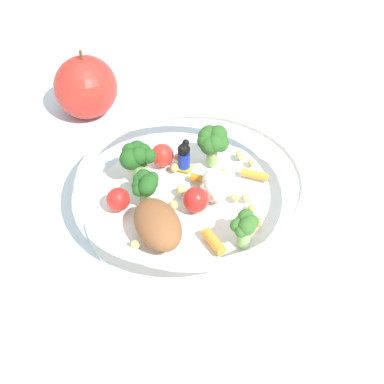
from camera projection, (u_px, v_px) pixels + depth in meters
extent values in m
plane|color=silver|center=(178.00, 207.00, 0.66)|extent=(2.40, 2.40, 0.00)
cylinder|color=white|center=(192.00, 207.00, 0.65)|extent=(0.24, 0.24, 0.01)
torus|color=white|center=(192.00, 179.00, 0.62)|extent=(0.25, 0.25, 0.01)
ellipsoid|color=brown|center=(161.00, 225.00, 0.60)|extent=(0.08, 0.08, 0.04)
cylinder|color=#8EB766|center=(244.00, 237.00, 0.60)|extent=(0.01, 0.01, 0.02)
sphere|color=#386B28|center=(250.00, 223.00, 0.58)|extent=(0.02, 0.02, 0.02)
sphere|color=#386B28|center=(252.00, 222.00, 0.59)|extent=(0.01, 0.01, 0.01)
sphere|color=#386B28|center=(246.00, 218.00, 0.59)|extent=(0.02, 0.02, 0.02)
sphere|color=#386B28|center=(241.00, 222.00, 0.59)|extent=(0.01, 0.01, 0.01)
sphere|color=#386B28|center=(237.00, 225.00, 0.59)|extent=(0.01, 0.01, 0.01)
sphere|color=#386B28|center=(241.00, 231.00, 0.58)|extent=(0.01, 0.01, 0.01)
sphere|color=#386B28|center=(247.00, 226.00, 0.58)|extent=(0.02, 0.02, 0.02)
cylinder|color=#8EB766|center=(140.00, 172.00, 0.67)|extent=(0.02, 0.02, 0.02)
sphere|color=#23561E|center=(148.00, 156.00, 0.65)|extent=(0.02, 0.02, 0.02)
sphere|color=#23561E|center=(143.00, 152.00, 0.66)|extent=(0.02, 0.02, 0.02)
sphere|color=#23561E|center=(137.00, 150.00, 0.66)|extent=(0.02, 0.02, 0.02)
sphere|color=#23561E|center=(130.00, 151.00, 0.65)|extent=(0.02, 0.02, 0.02)
sphere|color=#23561E|center=(131.00, 159.00, 0.65)|extent=(0.02, 0.02, 0.02)
sphere|color=#23561E|center=(138.00, 156.00, 0.64)|extent=(0.02, 0.02, 0.02)
cylinder|color=#7FAD5B|center=(145.00, 198.00, 0.64)|extent=(0.01, 0.01, 0.02)
sphere|color=#23561E|center=(149.00, 183.00, 0.62)|extent=(0.02, 0.02, 0.02)
sphere|color=#23561E|center=(152.00, 178.00, 0.62)|extent=(0.01, 0.01, 0.01)
sphere|color=#23561E|center=(144.00, 178.00, 0.63)|extent=(0.02, 0.02, 0.02)
sphere|color=#23561E|center=(139.00, 179.00, 0.63)|extent=(0.01, 0.01, 0.01)
sphere|color=#23561E|center=(138.00, 186.00, 0.63)|extent=(0.01, 0.01, 0.01)
sphere|color=#23561E|center=(139.00, 190.00, 0.62)|extent=(0.01, 0.01, 0.01)
sphere|color=#23561E|center=(147.00, 187.00, 0.62)|extent=(0.02, 0.02, 0.02)
cylinder|color=#8EB766|center=(212.00, 155.00, 0.69)|extent=(0.01, 0.01, 0.02)
sphere|color=#2D6023|center=(220.00, 143.00, 0.67)|extent=(0.02, 0.02, 0.02)
sphere|color=#2D6023|center=(218.00, 135.00, 0.67)|extent=(0.02, 0.02, 0.02)
sphere|color=#2D6023|center=(214.00, 138.00, 0.68)|extent=(0.02, 0.02, 0.02)
sphere|color=#2D6023|center=(209.00, 134.00, 0.68)|extent=(0.02, 0.02, 0.02)
sphere|color=#2D6023|center=(206.00, 136.00, 0.67)|extent=(0.02, 0.02, 0.02)
sphere|color=#2D6023|center=(205.00, 141.00, 0.67)|extent=(0.02, 0.02, 0.02)
sphere|color=#2D6023|center=(210.00, 145.00, 0.67)|extent=(0.02, 0.02, 0.02)
sphere|color=#2D6023|center=(215.00, 143.00, 0.67)|extent=(0.02, 0.02, 0.02)
sphere|color=silver|center=(215.00, 187.00, 0.64)|extent=(0.03, 0.03, 0.03)
sphere|color=silver|center=(222.00, 184.00, 0.65)|extent=(0.02, 0.02, 0.02)
sphere|color=silver|center=(214.00, 181.00, 0.65)|extent=(0.03, 0.03, 0.03)
sphere|color=silver|center=(209.00, 187.00, 0.65)|extent=(0.02, 0.02, 0.02)
sphere|color=silver|center=(209.00, 190.00, 0.65)|extent=(0.02, 0.02, 0.02)
sphere|color=silver|center=(214.00, 191.00, 0.65)|extent=(0.02, 0.02, 0.02)
sphere|color=silver|center=(218.00, 195.00, 0.64)|extent=(0.02, 0.02, 0.02)
cube|color=yellow|center=(184.00, 167.00, 0.69)|extent=(0.02, 0.01, 0.00)
cylinder|color=#1933B2|center=(184.00, 160.00, 0.68)|extent=(0.01, 0.01, 0.02)
sphere|color=black|center=(184.00, 149.00, 0.67)|extent=(0.01, 0.01, 0.01)
sphere|color=black|center=(182.00, 149.00, 0.66)|extent=(0.01, 0.01, 0.01)
sphere|color=black|center=(186.00, 143.00, 0.67)|extent=(0.01, 0.01, 0.01)
cylinder|color=orange|center=(248.00, 221.00, 0.62)|extent=(0.03, 0.02, 0.01)
cylinder|color=orange|center=(214.00, 241.00, 0.60)|extent=(0.03, 0.03, 0.01)
cylinder|color=orange|center=(202.00, 179.00, 0.67)|extent=(0.03, 0.01, 0.01)
cylinder|color=orange|center=(255.00, 175.00, 0.68)|extent=(0.03, 0.01, 0.01)
sphere|color=red|center=(162.00, 155.00, 0.69)|extent=(0.03, 0.03, 0.03)
sphere|color=red|center=(118.00, 199.00, 0.64)|extent=(0.03, 0.03, 0.03)
sphere|color=red|center=(196.00, 200.00, 0.63)|extent=(0.03, 0.03, 0.03)
sphere|color=#D1B775|center=(241.00, 155.00, 0.70)|extent=(0.01, 0.01, 0.01)
sphere|color=tan|center=(223.00, 180.00, 0.67)|extent=(0.01, 0.01, 0.01)
sphere|color=tan|center=(164.00, 147.00, 0.71)|extent=(0.01, 0.01, 0.01)
sphere|color=#D1B775|center=(246.00, 198.00, 0.65)|extent=(0.01, 0.01, 0.01)
sphere|color=tan|center=(235.00, 197.00, 0.65)|extent=(0.01, 0.01, 0.01)
sphere|color=#D1B775|center=(178.00, 157.00, 0.70)|extent=(0.01, 0.01, 0.01)
sphere|color=tan|center=(135.00, 245.00, 0.60)|extent=(0.01, 0.01, 0.01)
sphere|color=#D1B775|center=(224.00, 173.00, 0.68)|extent=(0.01, 0.01, 0.01)
sphere|color=#D1B775|center=(132.00, 163.00, 0.69)|extent=(0.01, 0.01, 0.01)
sphere|color=#D1B775|center=(252.00, 162.00, 0.69)|extent=(0.01, 0.01, 0.01)
sphere|color=tan|center=(174.00, 205.00, 0.64)|extent=(0.01, 0.01, 0.01)
sphere|color=tan|center=(185.00, 191.00, 0.66)|extent=(0.01, 0.01, 0.01)
sphere|color=tan|center=(252.00, 208.00, 0.64)|extent=(0.01, 0.01, 0.01)
sphere|color=tan|center=(174.00, 168.00, 0.69)|extent=(0.01, 0.01, 0.01)
sphere|color=red|center=(86.00, 87.00, 0.76)|extent=(0.08, 0.08, 0.08)
cylinder|color=brown|center=(81.00, 55.00, 0.73)|extent=(0.00, 0.00, 0.01)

